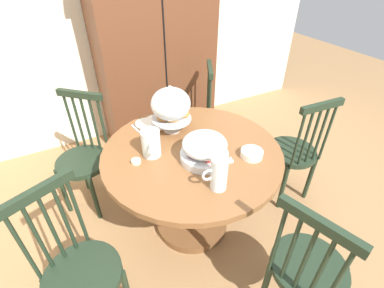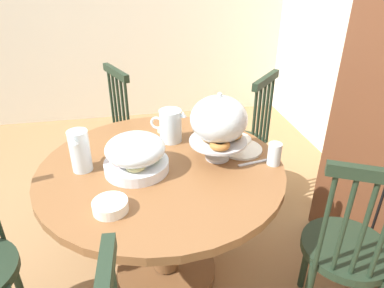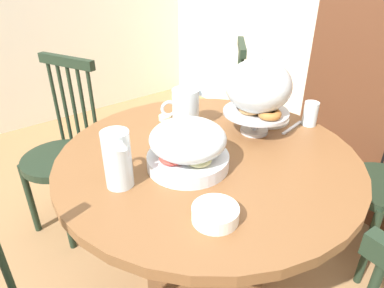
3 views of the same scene
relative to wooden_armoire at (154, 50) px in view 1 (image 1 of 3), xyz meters
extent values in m
plane|color=#997047|center=(-0.24, -1.50, -0.98)|extent=(10.00, 10.00, 0.00)
cube|color=silver|center=(-0.24, 0.33, 0.32)|extent=(4.80, 0.06, 2.60)
cube|color=brown|center=(0.00, 0.00, -0.03)|extent=(1.10, 0.56, 1.90)
cube|color=black|center=(0.00, -0.28, 0.06)|extent=(0.01, 0.01, 1.52)
cylinder|color=brown|center=(-0.27, -1.31, -0.26)|extent=(1.18, 1.18, 0.04)
cylinder|color=brown|center=(-0.27, -1.31, -0.60)|extent=(0.14, 0.14, 0.63)
cylinder|color=brown|center=(-0.27, -1.31, -0.95)|extent=(0.56, 0.56, 0.06)
cylinder|color=#1E2D1E|center=(-0.03, -2.16, -0.53)|extent=(0.40, 0.40, 0.04)
cylinder|color=#1E2D1E|center=(0.07, -1.99, -0.76)|extent=(0.04, 0.04, 0.45)
cylinder|color=#1E2D1E|center=(-0.20, -2.07, -0.76)|extent=(0.04, 0.04, 0.45)
cylinder|color=#1E2D1E|center=(-0.14, -2.34, -0.29)|extent=(0.02, 0.02, 0.48)
cylinder|color=#1E2D1E|center=(-0.16, -2.28, -0.29)|extent=(0.02, 0.02, 0.48)
cylinder|color=#1E2D1E|center=(-0.18, -2.21, -0.29)|extent=(0.02, 0.02, 0.48)
cylinder|color=#1E2D1E|center=(-0.20, -2.14, -0.29)|extent=(0.02, 0.02, 0.48)
cylinder|color=#1E2D1E|center=(-0.22, -2.07, -0.29)|extent=(0.02, 0.02, 0.48)
cube|color=#1E2D1E|center=(-0.18, -2.21, -0.03)|extent=(0.13, 0.36, 0.05)
cylinder|color=#1E2D1E|center=(0.61, -1.37, -0.53)|extent=(0.40, 0.40, 0.04)
cylinder|color=#1E2D1E|center=(0.76, -1.24, -0.76)|extent=(0.04, 0.04, 0.45)
cylinder|color=#1E2D1E|center=(0.48, -1.22, -0.76)|extent=(0.04, 0.04, 0.45)
cylinder|color=#1E2D1E|center=(0.74, -1.52, -0.76)|extent=(0.04, 0.04, 0.45)
cylinder|color=#1E2D1E|center=(0.46, -1.50, -0.76)|extent=(0.04, 0.04, 0.45)
cylinder|color=#1E2D1E|center=(0.74, -1.54, -0.29)|extent=(0.02, 0.02, 0.48)
cylinder|color=#1E2D1E|center=(0.67, -1.54, -0.29)|extent=(0.02, 0.02, 0.48)
cylinder|color=#1E2D1E|center=(0.60, -1.53, -0.29)|extent=(0.02, 0.02, 0.48)
cylinder|color=#1E2D1E|center=(0.53, -1.53, -0.29)|extent=(0.02, 0.02, 0.48)
cylinder|color=#1E2D1E|center=(0.46, -1.52, -0.29)|extent=(0.02, 0.02, 0.48)
cube|color=#1E2D1E|center=(0.60, -1.53, -0.03)|extent=(0.36, 0.06, 0.05)
cylinder|color=#1E2D1E|center=(0.14, -0.53, -0.53)|extent=(0.40, 0.40, 0.04)
cylinder|color=#1E2D1E|center=(0.08, -0.34, -0.76)|extent=(0.04, 0.04, 0.45)
cylinder|color=#1E2D1E|center=(-0.05, -0.58, -0.76)|extent=(0.04, 0.04, 0.45)
cylinder|color=#1E2D1E|center=(0.33, -0.47, -0.76)|extent=(0.04, 0.04, 0.45)
cylinder|color=#1E2D1E|center=(0.20, -0.71, -0.76)|extent=(0.04, 0.04, 0.45)
cylinder|color=#1E2D1E|center=(0.34, -0.48, -0.29)|extent=(0.02, 0.02, 0.48)
cylinder|color=#1E2D1E|center=(0.31, -0.54, -0.29)|extent=(0.02, 0.02, 0.48)
cylinder|color=#1E2D1E|center=(0.28, -0.60, -0.29)|extent=(0.02, 0.02, 0.48)
cylinder|color=#1E2D1E|center=(0.25, -0.66, -0.29)|extent=(0.02, 0.02, 0.48)
cylinder|color=#1E2D1E|center=(0.21, -0.72, -0.29)|extent=(0.02, 0.02, 0.48)
cube|color=#1E2D1E|center=(0.28, -0.60, -0.03)|extent=(0.20, 0.34, 0.05)
cylinder|color=#1E2D1E|center=(-0.92, -0.71, -0.53)|extent=(0.40, 0.40, 0.04)
cylinder|color=#1E2D1E|center=(-1.12, -0.71, -0.76)|extent=(0.04, 0.04, 0.45)
cylinder|color=#1E2D1E|center=(-0.92, -0.90, -0.76)|extent=(0.04, 0.04, 0.45)
cylinder|color=#1E2D1E|center=(-0.93, -0.51, -0.76)|extent=(0.04, 0.04, 0.45)
cylinder|color=#1E2D1E|center=(-0.72, -0.70, -0.76)|extent=(0.04, 0.04, 0.45)
cylinder|color=#1E2D1E|center=(-0.92, -0.49, -0.29)|extent=(0.02, 0.02, 0.48)
cylinder|color=#1E2D1E|center=(-0.86, -0.54, -0.29)|extent=(0.02, 0.02, 0.48)
cylinder|color=#1E2D1E|center=(-0.81, -0.59, -0.29)|extent=(0.02, 0.02, 0.48)
cylinder|color=#1E2D1E|center=(-0.76, -0.64, -0.29)|extent=(0.02, 0.02, 0.48)
cylinder|color=#1E2D1E|center=(-0.71, -0.68, -0.29)|extent=(0.02, 0.02, 0.48)
cube|color=#1E2D1E|center=(-0.81, -0.59, -0.03)|extent=(0.29, 0.27, 0.05)
cylinder|color=#1E2D1E|center=(-1.09, -1.66, -0.53)|extent=(0.40, 0.40, 0.04)
cylinder|color=#1E2D1E|center=(-1.02, -1.47, -0.76)|extent=(0.04, 0.04, 0.45)
cylinder|color=#1E2D1E|center=(-1.28, -1.57, -0.29)|extent=(0.02, 0.02, 0.48)
cylinder|color=#1E2D1E|center=(-1.22, -1.54, -0.29)|extent=(0.02, 0.02, 0.48)
cylinder|color=#1E2D1E|center=(-1.15, -1.51, -0.29)|extent=(0.02, 0.02, 0.48)
cylinder|color=#1E2D1E|center=(-1.09, -1.48, -0.29)|extent=(0.02, 0.02, 0.48)
cylinder|color=#1E2D1E|center=(-1.02, -1.46, -0.29)|extent=(0.02, 0.02, 0.48)
cube|color=#1E2D1E|center=(-1.15, -1.51, -0.03)|extent=(0.35, 0.17, 0.05)
cylinder|color=silver|center=(-0.29, -1.03, -0.24)|extent=(0.12, 0.12, 0.02)
cylinder|color=silver|center=(-0.29, -1.03, -0.20)|extent=(0.03, 0.03, 0.09)
cylinder|color=silver|center=(-0.29, -1.03, -0.15)|extent=(0.28, 0.28, 0.01)
torus|color=#B27033|center=(-0.21, -1.04, -0.12)|extent=(0.10, 0.10, 0.03)
torus|color=#D19347|center=(-0.30, -0.96, -0.12)|extent=(0.10, 0.10, 0.03)
torus|color=#935628|center=(-0.34, -1.03, -0.12)|extent=(0.10, 0.10, 0.03)
torus|color=tan|center=(-0.29, -1.07, -0.12)|extent=(0.10, 0.10, 0.03)
ellipsoid|color=silver|center=(-0.29, -1.03, -0.03)|extent=(0.27, 0.27, 0.22)
sphere|color=silver|center=(-0.29, -1.03, 0.09)|extent=(0.02, 0.02, 0.02)
cylinder|color=silver|center=(-0.25, -1.43, -0.22)|extent=(0.30, 0.30, 0.05)
ellipsoid|color=beige|center=(-0.18, -1.43, -0.18)|extent=(0.09, 0.09, 0.03)
ellipsoid|color=#8CBF59|center=(-0.25, -1.36, -0.18)|extent=(0.09, 0.09, 0.03)
ellipsoid|color=#6B2D4C|center=(-0.32, -1.42, -0.18)|extent=(0.09, 0.09, 0.03)
ellipsoid|color=#CC3D33|center=(-0.25, -1.50, -0.18)|extent=(0.09, 0.09, 0.03)
ellipsoid|color=silver|center=(-0.25, -1.43, -0.13)|extent=(0.28, 0.28, 0.13)
cylinder|color=silver|center=(-0.30, -1.68, -0.14)|extent=(0.09, 0.09, 0.20)
cylinder|color=orange|center=(-0.30, -1.68, -0.17)|extent=(0.08, 0.08, 0.14)
cone|color=silver|center=(-0.25, -1.69, -0.06)|extent=(0.04, 0.04, 0.03)
torus|color=silver|center=(-0.37, -1.67, -0.13)|extent=(0.08, 0.02, 0.07)
cylinder|color=silver|center=(-0.52, -1.23, -0.16)|extent=(0.12, 0.12, 0.18)
cylinder|color=white|center=(-0.52, -1.23, -0.18)|extent=(0.10, 0.10, 0.12)
cone|color=silver|center=(-0.49, -1.17, -0.08)|extent=(0.05, 0.05, 0.03)
torus|color=silver|center=(-0.55, -1.30, -0.15)|extent=(0.04, 0.07, 0.07)
cylinder|color=white|center=(-0.35, -0.89, -0.24)|extent=(0.22, 0.22, 0.01)
cylinder|color=white|center=(-0.43, -0.88, -0.23)|extent=(0.15, 0.15, 0.01)
cylinder|color=white|center=(0.03, -1.54, -0.22)|extent=(0.14, 0.14, 0.04)
cylinder|color=silver|center=(-0.18, -0.78, -0.19)|extent=(0.06, 0.06, 0.11)
cylinder|color=beige|center=(-0.64, -1.26, -0.23)|extent=(0.06, 0.06, 0.02)
cube|color=silver|center=(-0.48, -0.91, -0.24)|extent=(0.04, 0.17, 0.01)
cube|color=silver|center=(-0.51, -0.92, -0.24)|extent=(0.04, 0.17, 0.01)
cube|color=silver|center=(-0.21, -0.87, -0.24)|extent=(0.04, 0.17, 0.01)
camera|label=1|loc=(-0.95, -2.59, 0.85)|focal=26.03mm
camera|label=2|loc=(1.15, -1.43, 0.63)|focal=32.35mm
camera|label=3|loc=(0.59, -2.08, 0.44)|focal=32.01mm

